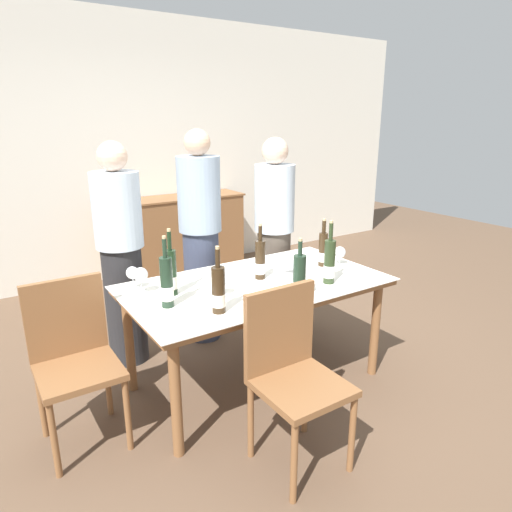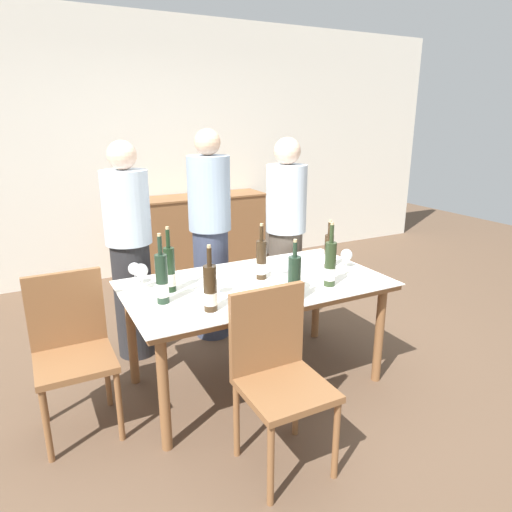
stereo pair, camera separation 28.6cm
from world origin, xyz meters
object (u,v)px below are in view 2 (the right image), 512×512
dining_table (256,293)px  wine_glass_0 (346,255)px  wine_glass_2 (141,271)px  chair_left_end (71,343)px  wine_bottle_1 (210,289)px  person_guest_left (210,237)px  wine_bottle_0 (170,270)px  wine_bottle_3 (329,252)px  chair_near_front (277,367)px  ice_bucket (286,278)px  wine_bottle_5 (162,280)px  person_host (130,253)px  person_guest_right (286,236)px  wine_bottle_2 (294,281)px  wine_glass_1 (218,279)px  wine_bottle_6 (261,261)px  wine_bottle_4 (330,265)px  sideboard_cabinet (201,234)px  wine_glass_3 (134,269)px

dining_table → wine_glass_0: bearing=-1.6°
wine_glass_2 → chair_left_end: chair_left_end is taller
wine_bottle_1 → wine_glass_0: size_ratio=2.78×
wine_glass_2 → person_guest_left: (0.69, 0.58, -0.00)m
wine_glass_2 → wine_bottle_0: bearing=-39.2°
wine_bottle_3 → chair_left_end: bearing=178.2°
chair_near_front → person_guest_left: 1.55m
ice_bucket → wine_bottle_5: 0.74m
dining_table → person_host: 1.01m
wine_glass_2 → person_guest_right: 1.41m
ice_bucket → wine_bottle_2: size_ratio=0.51×
wine_bottle_2 → wine_glass_0: wine_bottle_2 is taller
wine_bottle_1 → wine_glass_1: (0.13, 0.21, -0.03)m
wine_glass_0 → person_guest_right: (-0.07, 0.72, -0.01)m
wine_bottle_5 → dining_table: bearing=4.4°
wine_bottle_2 → wine_bottle_6: (0.02, 0.43, -0.00)m
dining_table → wine_bottle_5: 0.66m
wine_bottle_6 → person_guest_right: person_guest_right is taller
wine_bottle_1 → wine_glass_0: bearing=12.8°
person_host → wine_glass_1: bearing=-68.5°
person_guest_right → wine_bottle_0: bearing=-153.4°
dining_table → chair_near_front: chair_near_front is taller
wine_bottle_3 → dining_table: bearing=-177.0°
wine_glass_0 → wine_glass_1: (-1.01, -0.05, 0.01)m
wine_glass_0 → person_guest_right: bearing=95.5°
wine_bottle_4 → wine_glass_2: 1.18m
sideboard_cabinet → wine_glass_1: (-0.83, -2.47, 0.37)m
sideboard_cabinet → wine_glass_3: sideboard_cabinet is taller
dining_table → wine_glass_0: 0.73m
person_guest_left → chair_near_front: bearing=-99.5°
wine_bottle_6 → wine_glass_1: wine_bottle_6 is taller
wine_bottle_2 → wine_bottle_6: bearing=87.8°
wine_bottle_6 → dining_table: bearing=-142.3°
wine_glass_0 → wine_bottle_1: bearing=-167.2°
wine_bottle_1 → wine_bottle_6: 0.59m
wine_bottle_3 → wine_bottle_1: bearing=-163.2°
wine_bottle_3 → person_guest_left: bearing=127.0°
wine_glass_3 → person_guest_right: (1.34, 0.38, -0.02)m
dining_table → wine_bottle_2: bearing=-82.5°
person_host → wine_bottle_6: bearing=-46.3°
wine_bottle_6 → wine_glass_1: (-0.36, -0.12, -0.03)m
wine_bottle_4 → person_guest_left: bearing=109.6°
wine_glass_2 → chair_near_front: chair_near_front is taller
wine_bottle_4 → chair_near_front: size_ratio=0.44×
dining_table → wine_bottle_1: size_ratio=4.46×
wine_bottle_1 → person_guest_left: (0.44, 1.08, -0.01)m
chair_near_front → person_guest_right: (0.88, 1.39, 0.27)m
wine_bottle_1 → person_host: (-0.20, 1.06, -0.05)m
chair_left_end → person_guest_right: size_ratio=0.57×
sideboard_cabinet → wine_bottle_4: bearing=-93.1°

